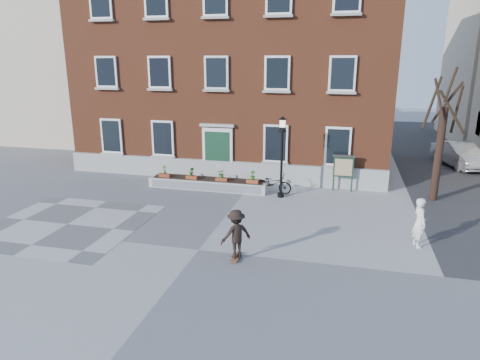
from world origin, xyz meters
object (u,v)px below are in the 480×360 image
(skateboarder, at_px, (236,234))
(bystander, at_px, (419,223))
(notice_board, at_px, (344,167))
(bicycle, at_px, (273,183))
(parked_car, at_px, (460,155))
(lamp_post, at_px, (282,146))

(skateboarder, bearing_deg, bystander, 22.92)
(notice_board, xyz_separation_m, skateboarder, (-3.30, -8.77, -0.36))
(bicycle, bearing_deg, parked_car, -44.24)
(parked_car, xyz_separation_m, skateboarder, (-10.26, -15.86, 0.15))
(bicycle, height_order, skateboarder, skateboarder)
(bicycle, bearing_deg, lamp_post, -132.89)
(notice_board, height_order, skateboarder, notice_board)
(parked_car, bearing_deg, lamp_post, -154.13)
(notice_board, bearing_deg, bystander, -66.23)
(parked_car, distance_m, notice_board, 9.94)
(parked_car, bearing_deg, bicycle, -157.44)
(lamp_post, relative_size, notice_board, 2.10)
(bicycle, relative_size, bystander, 1.05)
(skateboarder, bearing_deg, parked_car, 57.09)
(parked_car, xyz_separation_m, lamp_post, (-9.85, -8.83, 1.78))
(bystander, height_order, notice_board, notice_board)
(bicycle, xyz_separation_m, bystander, (6.12, -5.06, 0.41))
(parked_car, height_order, notice_board, notice_board)
(bystander, bearing_deg, skateboarder, 95.68)
(bicycle, relative_size, lamp_post, 0.48)
(bystander, relative_size, skateboarder, 1.04)
(parked_car, bearing_deg, notice_board, -150.50)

